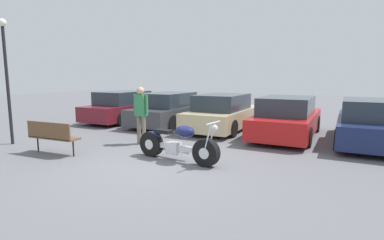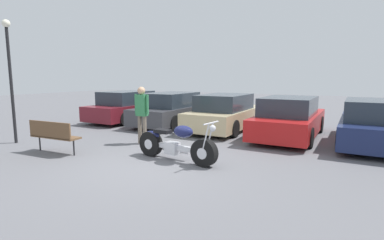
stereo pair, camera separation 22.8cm
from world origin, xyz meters
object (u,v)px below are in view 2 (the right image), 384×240
parked_car_champagne (226,113)px  parked_car_navy (374,124)px  motorcycle (175,144)px  parked_car_maroon (129,107)px  parked_car_dark_grey (173,110)px  parked_car_red (289,119)px  person_standing (142,110)px  lamp_post (10,67)px  park_bench (53,134)px

parked_car_champagne → parked_car_navy: size_ratio=1.00×
motorcycle → parked_car_maroon: bearing=139.3°
parked_car_dark_grey → parked_car_champagne: (2.47, -0.04, 0.00)m
parked_car_red → parked_car_navy: bearing=-0.4°
motorcycle → parked_car_navy: bearing=44.8°
motorcycle → parked_car_champagne: size_ratio=0.52×
person_standing → motorcycle: bearing=-30.3°
lamp_post → parked_car_navy: bearing=27.2°
motorcycle → parked_car_maroon: (-5.54, 4.77, 0.22)m
parked_car_maroon → lamp_post: bearing=-89.3°
person_standing → parked_car_maroon: bearing=134.8°
parked_car_maroon → parked_car_dark_grey: bearing=-0.4°
parked_car_maroon → lamp_post: (0.06, -5.49, 1.71)m
parked_car_dark_grey → parked_car_red: bearing=-4.8°
parked_car_maroon → parked_car_red: same height
motorcycle → person_standing: person_standing is taller
motorcycle → lamp_post: bearing=-172.5°
park_bench → lamp_post: bearing=172.6°
parked_car_navy → person_standing: size_ratio=2.55×
parked_car_red → parked_car_navy: size_ratio=1.00×
parked_car_navy → lamp_post: lamp_post is taller
parked_car_navy → motorcycle: bearing=-135.2°
motorcycle → park_bench: size_ratio=1.52×
parked_car_navy → lamp_post: (-9.83, -5.04, 1.71)m
parked_car_red → parked_car_champagne: bearing=171.4°
motorcycle → person_standing: (-1.91, 1.12, 0.63)m
motorcycle → parked_car_dark_grey: parked_car_dark_grey is taller
parked_car_maroon → parked_car_red: size_ratio=1.00×
parked_car_dark_grey → parked_car_navy: 7.43m
parked_car_dark_grey → person_standing: 3.84m
parked_car_red → person_standing: (-3.79, -3.22, 0.41)m
parked_car_dark_grey → parked_car_maroon: bearing=179.6°
motorcycle → parked_car_red: parked_car_red is taller
parked_car_maroon → person_standing: (3.63, -3.65, 0.41)m
parked_car_maroon → park_bench: parked_car_maroon is taller
parked_car_champagne → parked_car_maroon: bearing=179.3°
motorcycle → parked_car_dark_grey: 5.66m
motorcycle → person_standing: 2.30m
parked_car_navy → person_standing: (-6.26, -3.20, 0.41)m
parked_car_navy → lamp_post: 11.18m
parked_car_red → park_bench: parked_car_red is taller
park_bench → lamp_post: size_ratio=0.41×
parked_car_dark_grey → person_standing: bearing=-72.3°
parked_car_champagne → person_standing: person_standing is taller
parked_car_dark_grey → parked_car_champagne: 2.47m
lamp_post → person_standing: (3.57, 1.84, -1.30)m
lamp_post → person_standing: bearing=27.3°
parked_car_maroon → parked_car_champagne: size_ratio=1.00×
lamp_post → motorcycle: bearing=7.5°
motorcycle → lamp_post: size_ratio=0.62×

